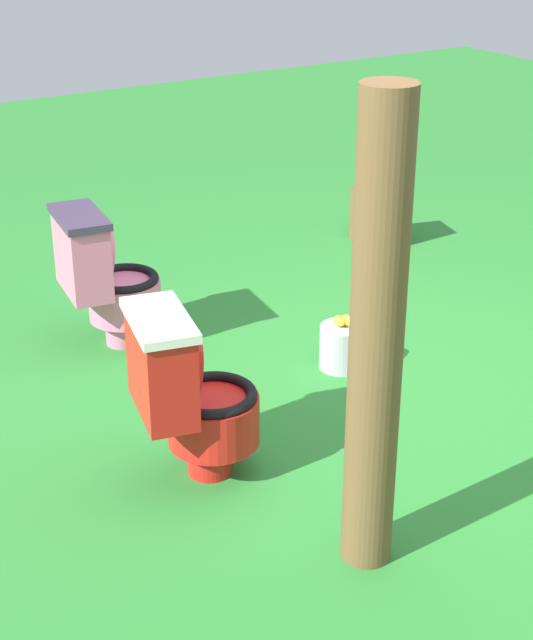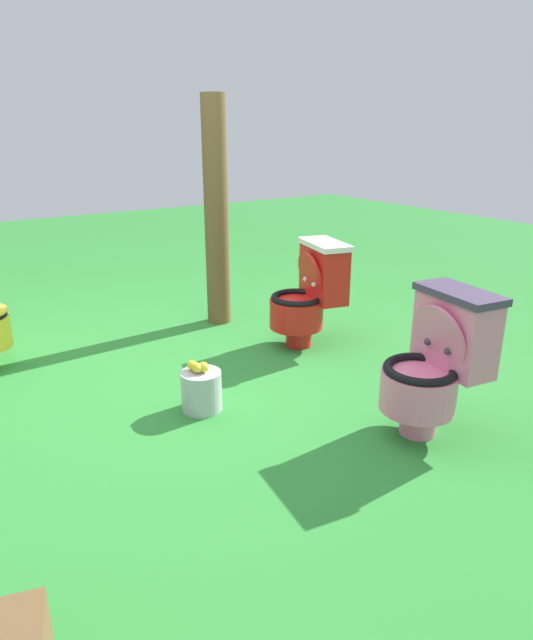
% 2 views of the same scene
% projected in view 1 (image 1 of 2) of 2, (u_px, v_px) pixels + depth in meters
% --- Properties ---
extents(ground, '(14.00, 14.00, 0.00)m').
position_uv_depth(ground, '(376.00, 403.00, 4.56)').
color(ground, '#2D8433').
extents(toilet_red, '(0.50, 0.57, 0.73)m').
position_uv_depth(toilet_red, '(190.00, 394.00, 3.87)').
color(toilet_red, red).
rests_on(toilet_red, ground).
extents(toilet_pink, '(0.47, 0.54, 0.73)m').
position_uv_depth(toilet_pink, '(105.00, 278.00, 4.95)').
color(toilet_pink, pink).
rests_on(toilet_pink, ground).
extents(wooden_post, '(0.18, 0.18, 1.68)m').
position_uv_depth(wooden_post, '(376.00, 344.00, 3.21)').
color(wooden_post, brown).
rests_on(wooden_post, ground).
extents(small_crate, '(0.33, 0.35, 0.35)m').
position_uv_depth(small_crate, '(378.00, 217.00, 6.41)').
color(small_crate, brown).
rests_on(small_crate, ground).
extents(lemon_bucket, '(0.22, 0.22, 0.28)m').
position_uv_depth(lemon_bucket, '(342.00, 345.00, 4.84)').
color(lemon_bucket, '#B7B7BF').
rests_on(lemon_bucket, ground).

